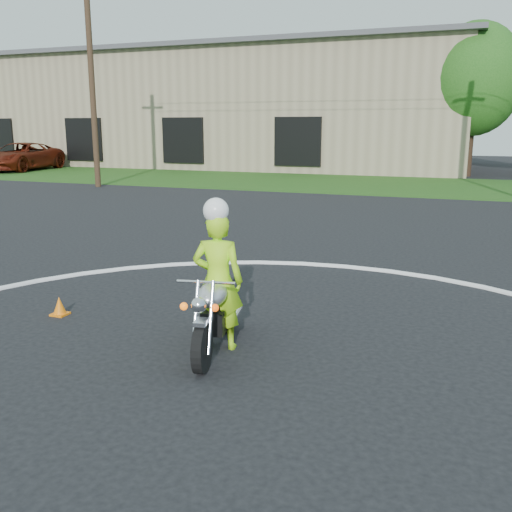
% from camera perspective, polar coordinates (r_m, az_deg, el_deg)
% --- Properties ---
extents(grass_strip, '(120.00, 10.00, 0.02)m').
position_cam_1_polar(grass_strip, '(29.93, 16.25, 6.74)').
color(grass_strip, '#1E4714').
rests_on(grass_strip, ground).
extents(course_markings, '(19.05, 19.05, 0.12)m').
position_cam_1_polar(course_markings, '(7.64, 17.75, -10.45)').
color(course_markings, silver).
rests_on(course_markings, ground).
extents(primary_motorcycle, '(0.74, 2.09, 1.11)m').
position_cam_1_polar(primary_motorcycle, '(7.61, -4.14, -5.65)').
color(primary_motorcycle, black).
rests_on(primary_motorcycle, ground).
extents(rider_primary_grp, '(0.76, 0.58, 2.06)m').
position_cam_1_polar(rider_primary_grp, '(7.60, -3.84, -2.10)').
color(rider_primary_grp, '#B0FB1A').
rests_on(rider_primary_grp, ground).
extents(pickup_grp, '(3.90, 7.00, 1.85)m').
position_cam_1_polar(pickup_grp, '(42.10, -22.47, 9.17)').
color(pickup_grp, '#541609').
rests_on(pickup_grp, ground).
extents(warehouse, '(41.00, 17.00, 8.30)m').
position_cam_1_polar(warehouse, '(47.32, -4.86, 14.31)').
color(warehouse, tan).
rests_on(warehouse, ground).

